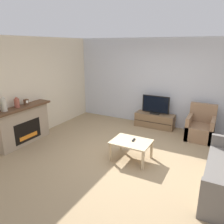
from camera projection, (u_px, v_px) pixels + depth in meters
ground_plane at (129, 157)px, 5.06m from camera, size 24.00×24.00×0.00m
wall_back at (162, 83)px, 6.72m from camera, size 12.00×0.06×2.70m
wall_left at (33, 88)px, 5.97m from camera, size 0.06×12.00×2.70m
fireplace at (23, 125)px, 5.63m from camera, size 0.42×1.59×1.00m
mantel_vase_left at (4, 105)px, 5.03m from camera, size 0.14×0.14×0.35m
mantel_vase_centre_left at (17, 103)px, 5.35m from camera, size 0.13×0.13×0.26m
mantel_clock at (26, 102)px, 5.59m from camera, size 0.08×0.11×0.15m
tv_stand at (155, 120)px, 6.85m from camera, size 1.20×0.44×0.43m
tv at (156, 106)px, 6.70m from camera, size 0.84×0.18×0.57m
armchair at (200, 128)px, 5.97m from camera, size 0.70×0.76×0.94m
coffee_table at (131, 144)px, 4.84m from camera, size 0.85×0.64×0.44m
remote at (134, 140)px, 4.86m from camera, size 0.05×0.15×0.02m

